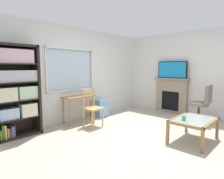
% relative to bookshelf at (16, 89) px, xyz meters
% --- Properties ---
extents(ground, '(5.87, 5.43, 0.02)m').
position_rel_bookshelf_xyz_m(ground, '(1.85, -1.97, -1.02)').
color(ground, '#B2A893').
extents(wall_back_with_window, '(4.87, 0.15, 2.53)m').
position_rel_bookshelf_xyz_m(wall_back_with_window, '(1.89, 0.24, 0.24)').
color(wall_back_with_window, silver).
rests_on(wall_back_with_window, ground).
extents(wall_right, '(0.12, 4.63, 2.53)m').
position_rel_bookshelf_xyz_m(wall_right, '(4.35, -1.97, 0.25)').
color(wall_right, silver).
rests_on(wall_right, ground).
extents(bookshelf, '(0.90, 0.38, 1.92)m').
position_rel_bookshelf_xyz_m(bookshelf, '(0.00, 0.00, 0.00)').
color(bookshelf, black).
rests_on(bookshelf, ground).
extents(desk_under_window, '(0.86, 0.39, 0.70)m').
position_rel_bookshelf_xyz_m(desk_under_window, '(1.51, -0.11, -0.44)').
color(desk_under_window, '#A37547').
rests_on(desk_under_window, ground).
extents(wooden_chair, '(0.43, 0.41, 0.90)m').
position_rel_bookshelf_xyz_m(wooden_chair, '(1.53, -0.62, -0.55)').
color(wooden_chair, tan).
rests_on(wooden_chair, ground).
extents(plastic_drawer_unit, '(0.35, 0.40, 0.51)m').
position_rel_bookshelf_xyz_m(plastic_drawer_unit, '(2.32, -0.06, -0.76)').
color(plastic_drawer_unit, '#72ADDB').
rests_on(plastic_drawer_unit, ground).
extents(fireplace, '(0.26, 1.11, 1.11)m').
position_rel_bookshelf_xyz_m(fireplace, '(4.19, -1.41, -0.45)').
color(fireplace, gray).
rests_on(fireplace, ground).
extents(tv, '(0.06, 0.94, 0.53)m').
position_rel_bookshelf_xyz_m(tv, '(4.17, -1.41, 0.36)').
color(tv, black).
rests_on(tv, fireplace).
extents(office_chair, '(0.56, 0.58, 1.00)m').
position_rel_bookshelf_xyz_m(office_chair, '(3.74, -2.50, -0.46)').
color(office_chair, '#7A6B5B').
rests_on(office_chair, ground).
extents(coffee_table, '(0.96, 0.68, 0.45)m').
position_rel_bookshelf_xyz_m(coffee_table, '(2.28, -2.81, -0.63)').
color(coffee_table, '#8C9E99').
rests_on(coffee_table, ground).
extents(sippy_cup, '(0.07, 0.07, 0.09)m').
position_rel_bookshelf_xyz_m(sippy_cup, '(2.05, -2.70, -0.52)').
color(sippy_cup, '#33B770').
rests_on(sippy_cup, coffee_table).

